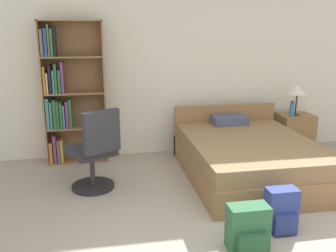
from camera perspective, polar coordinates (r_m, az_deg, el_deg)
The scene contains 9 objects.
wall_back at distance 5.79m, azimuth 2.99°, elevation 8.72°, with size 9.00×0.06×2.60m.
bookshelf at distance 5.47m, azimuth -15.27°, elevation 4.46°, with size 0.86×0.26×2.01m.
bed at distance 5.04m, azimuth 11.94°, elevation -4.57°, with size 1.57×2.09×0.77m.
office_chair at distance 4.52m, azimuth -11.08°, elevation -4.03°, with size 0.67×0.71×1.02m.
nightstand at distance 6.30m, azimuth 18.72°, elevation -0.90°, with size 0.52×0.44×0.58m.
table_lamp at distance 6.13m, azimuth 19.11°, elevation 5.14°, with size 0.27×0.27×0.48m.
water_bottle at distance 6.05m, azimuth 18.36°, elevation 2.44°, with size 0.07×0.07×0.24m.
backpack_blue at distance 3.85m, azimuth 16.89°, elevation -12.31°, with size 0.30×0.23×0.43m.
backpack_green at distance 3.49m, azimuth 12.13°, elevation -15.09°, with size 0.36×0.27×0.41m.
Camera 1 is at (-1.32, -2.37, 1.93)m, focal length 40.00 mm.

